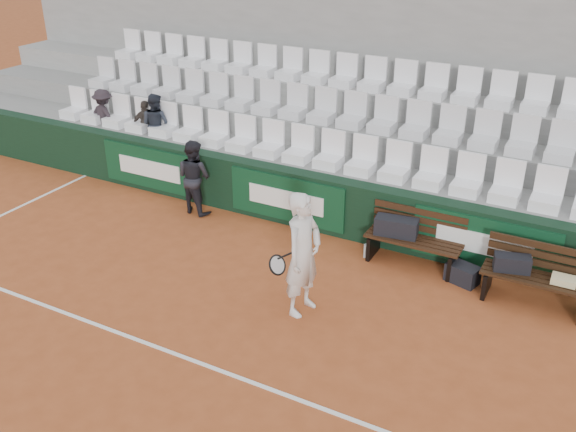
{
  "coord_description": "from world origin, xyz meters",
  "views": [
    {
      "loc": [
        4.6,
        -5.09,
        5.2
      ],
      "look_at": [
        0.6,
        2.4,
        1.0
      ],
      "focal_mm": 40.0,
      "sensor_mm": 36.0,
      "label": 1
    }
  ],
  "objects_px": {
    "sports_bag_right": "(512,263)",
    "spectator_b": "(145,105)",
    "spectator_a": "(102,95)",
    "bench_left": "(412,252)",
    "tennis_player": "(303,254)",
    "sports_bag_ground": "(462,274)",
    "spectator_c": "(154,102)",
    "water_bottle_far": "(467,278)",
    "sports_bag_left": "(396,227)",
    "ball_kid": "(194,177)",
    "bench_right": "(534,291)",
    "water_bottle_near": "(366,251)"
  },
  "relations": [
    {
      "from": "bench_left",
      "to": "spectator_b",
      "type": "relative_size",
      "value": 1.4
    },
    {
      "from": "sports_bag_right",
      "to": "spectator_b",
      "type": "distance_m",
      "value": 7.62
    },
    {
      "from": "sports_bag_ground",
      "to": "water_bottle_near",
      "type": "relative_size",
      "value": 2.02
    },
    {
      "from": "bench_left",
      "to": "spectator_b",
      "type": "distance_m",
      "value": 6.16
    },
    {
      "from": "bench_right",
      "to": "spectator_a",
      "type": "height_order",
      "value": "spectator_a"
    },
    {
      "from": "spectator_b",
      "to": "water_bottle_far",
      "type": "bearing_deg",
      "value": 153.5
    },
    {
      "from": "bench_left",
      "to": "spectator_b",
      "type": "bearing_deg",
      "value": 171.15
    },
    {
      "from": "sports_bag_ground",
      "to": "water_bottle_near",
      "type": "distance_m",
      "value": 1.57
    },
    {
      "from": "water_bottle_near",
      "to": "ball_kid",
      "type": "height_order",
      "value": "ball_kid"
    },
    {
      "from": "sports_bag_ground",
      "to": "spectator_a",
      "type": "xyz_separation_m",
      "value": [
        -7.9,
        1.07,
        1.43
      ]
    },
    {
      "from": "ball_kid",
      "to": "spectator_c",
      "type": "relative_size",
      "value": 1.11
    },
    {
      "from": "sports_bag_left",
      "to": "ball_kid",
      "type": "distance_m",
      "value": 3.84
    },
    {
      "from": "tennis_player",
      "to": "sports_bag_ground",
      "type": "bearing_deg",
      "value": 44.78
    },
    {
      "from": "bench_right",
      "to": "sports_bag_ground",
      "type": "xyz_separation_m",
      "value": [
        -1.04,
        0.11,
        -0.08
      ]
    },
    {
      "from": "bench_right",
      "to": "sports_bag_right",
      "type": "height_order",
      "value": "sports_bag_right"
    },
    {
      "from": "bench_left",
      "to": "sports_bag_left",
      "type": "distance_m",
      "value": 0.47
    },
    {
      "from": "sports_bag_ground",
      "to": "water_bottle_far",
      "type": "relative_size",
      "value": 1.99
    },
    {
      "from": "tennis_player",
      "to": "spectator_b",
      "type": "height_order",
      "value": "spectator_b"
    },
    {
      "from": "water_bottle_near",
      "to": "tennis_player",
      "type": "relative_size",
      "value": 0.13
    },
    {
      "from": "sports_bag_left",
      "to": "water_bottle_far",
      "type": "distance_m",
      "value": 1.33
    },
    {
      "from": "bench_left",
      "to": "spectator_a",
      "type": "bearing_deg",
      "value": 172.53
    },
    {
      "from": "tennis_player",
      "to": "spectator_b",
      "type": "bearing_deg",
      "value": 150.23
    },
    {
      "from": "tennis_player",
      "to": "spectator_b",
      "type": "relative_size",
      "value": 1.68
    },
    {
      "from": "spectator_a",
      "to": "spectator_c",
      "type": "bearing_deg",
      "value": -171.93
    },
    {
      "from": "bench_left",
      "to": "tennis_player",
      "type": "distance_m",
      "value": 2.25
    },
    {
      "from": "water_bottle_far",
      "to": "spectator_b",
      "type": "xyz_separation_m",
      "value": [
        -6.87,
        1.1,
        1.41
      ]
    },
    {
      "from": "ball_kid",
      "to": "spectator_b",
      "type": "distance_m",
      "value": 2.21
    },
    {
      "from": "water_bottle_far",
      "to": "tennis_player",
      "type": "xyz_separation_m",
      "value": [
        -1.88,
        -1.75,
        0.78
      ]
    },
    {
      "from": "bench_right",
      "to": "sports_bag_right",
      "type": "distance_m",
      "value": 0.5
    },
    {
      "from": "water_bottle_far",
      "to": "spectator_b",
      "type": "height_order",
      "value": "spectator_b"
    },
    {
      "from": "bench_left",
      "to": "water_bottle_far",
      "type": "distance_m",
      "value": 0.95
    },
    {
      "from": "water_bottle_near",
      "to": "water_bottle_far",
      "type": "height_order",
      "value": "water_bottle_far"
    },
    {
      "from": "sports_bag_left",
      "to": "sports_bag_ground",
      "type": "height_order",
      "value": "sports_bag_left"
    },
    {
      "from": "sports_bag_right",
      "to": "water_bottle_far",
      "type": "xyz_separation_m",
      "value": [
        -0.59,
        0.06,
        -0.45
      ]
    },
    {
      "from": "bench_left",
      "to": "water_bottle_near",
      "type": "bearing_deg",
      "value": -169.82
    },
    {
      "from": "bench_right",
      "to": "water_bottle_near",
      "type": "height_order",
      "value": "bench_right"
    },
    {
      "from": "water_bottle_far",
      "to": "spectator_b",
      "type": "relative_size",
      "value": 0.22
    },
    {
      "from": "spectator_a",
      "to": "bench_left",
      "type": "bearing_deg",
      "value": -179.41
    },
    {
      "from": "spectator_a",
      "to": "spectator_b",
      "type": "xyz_separation_m",
      "value": [
        1.12,
        0.0,
        -0.04
      ]
    },
    {
      "from": "sports_bag_right",
      "to": "spectator_a",
      "type": "relative_size",
      "value": 0.43
    },
    {
      "from": "sports_bag_left",
      "to": "water_bottle_far",
      "type": "bearing_deg",
      "value": -9.04
    },
    {
      "from": "sports_bag_ground",
      "to": "ball_kid",
      "type": "bearing_deg",
      "value": 178.55
    },
    {
      "from": "bench_right",
      "to": "spectator_b",
      "type": "relative_size",
      "value": 1.4
    },
    {
      "from": "tennis_player",
      "to": "spectator_c",
      "type": "xyz_separation_m",
      "value": [
        -4.75,
        2.85,
        0.72
      ]
    },
    {
      "from": "sports_bag_left",
      "to": "water_bottle_far",
      "type": "height_order",
      "value": "sports_bag_left"
    },
    {
      "from": "spectator_b",
      "to": "spectator_c",
      "type": "height_order",
      "value": "spectator_c"
    },
    {
      "from": "spectator_b",
      "to": "ball_kid",
      "type": "bearing_deg",
      "value": 135.04
    },
    {
      "from": "sports_bag_ground",
      "to": "spectator_b",
      "type": "height_order",
      "value": "spectator_b"
    },
    {
      "from": "ball_kid",
      "to": "tennis_player",
      "type": "bearing_deg",
      "value": 157.01
    },
    {
      "from": "sports_bag_ground",
      "to": "spectator_c",
      "type": "bearing_deg",
      "value": 170.72
    }
  ]
}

